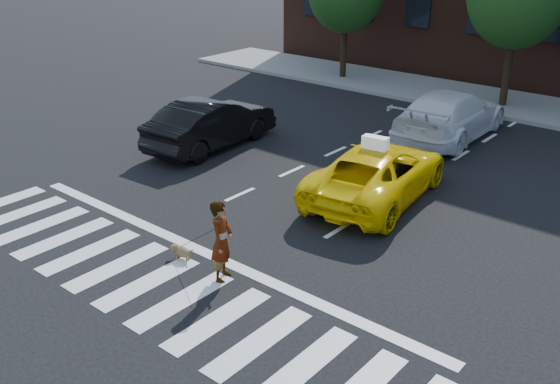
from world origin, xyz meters
name	(u,v)px	position (x,y,z in m)	size (l,w,h in m)	color
ground	(148,283)	(0.00, 0.00, 0.00)	(120.00, 120.00, 0.00)	black
crosswalk	(148,283)	(0.00, 0.00, 0.01)	(13.00, 2.40, 0.01)	silver
stop_line	(205,253)	(0.00, 1.60, 0.01)	(12.00, 0.30, 0.01)	silver
sidewalk_far	(495,102)	(0.00, 17.50, 0.07)	(30.00, 4.00, 0.15)	slate
taxi	(377,172)	(1.27, 6.57, 0.71)	(2.34, 5.08, 1.41)	yellow
black_sedan	(211,123)	(-4.94, 6.65, 0.78)	(1.66, 4.75, 1.57)	black
white_suv	(450,115)	(0.49, 12.37, 0.80)	(2.24, 5.51, 1.60)	silver
woman	(222,241)	(1.04, 1.10, 0.86)	(0.62, 0.41, 1.71)	#999999
dog	(181,251)	(-0.21, 1.09, 0.19)	(0.56, 0.34, 0.33)	olive
taxi_sign	(375,143)	(1.27, 6.37, 1.57)	(0.65, 0.28, 0.32)	white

